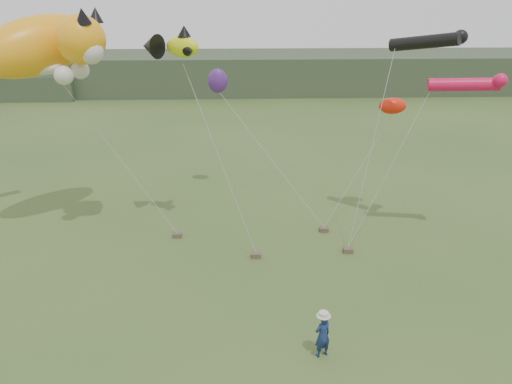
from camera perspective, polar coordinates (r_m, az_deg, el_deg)
The scene contains 8 objects.
ground at distance 16.53m, azimuth 1.93°, elevation -15.56°, with size 120.00×120.00×0.00m, color #385123.
headland at distance 58.45m, azimuth -4.54°, elevation 13.43°, with size 90.00×13.00×4.00m.
festival_attendant at distance 15.28m, azimuth 7.61°, elevation -15.94°, with size 0.52×0.34×1.43m, color navy.
sandbag_anchors at distance 20.86m, azimuth -3.46°, elevation -6.78°, with size 14.02×5.24×0.20m.
cat_kite at distance 22.75m, azimuth -22.86°, elevation 15.17°, with size 6.83×5.45×3.25m.
fish_kite at distance 21.28m, azimuth -9.75°, elevation 16.14°, with size 2.75×1.82×1.33m.
tube_kites at distance 21.94m, azimuth 21.23°, elevation 13.75°, with size 4.18×2.83×2.35m.
misc_kites at distance 24.74m, azimuth 4.04°, elevation 11.39°, with size 9.15×4.38×1.59m.
Camera 1 is at (-1.11, -13.17, 9.93)m, focal length 35.00 mm.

